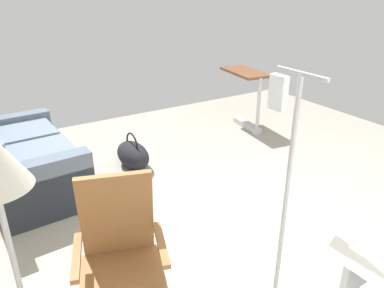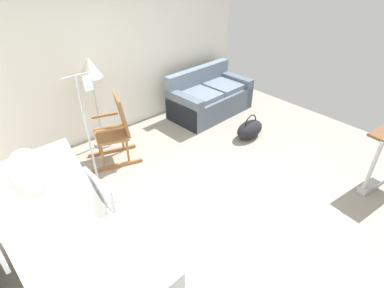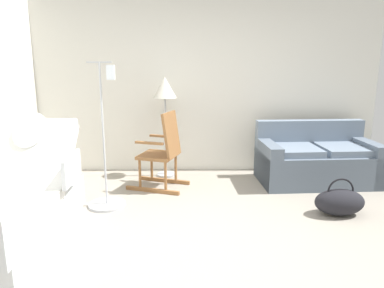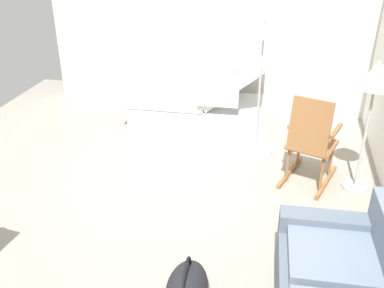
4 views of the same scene
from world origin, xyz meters
TOP-DOWN VIEW (x-y plane):
  - ground_plane at (0.00, 0.00)m, footprint 6.40×6.40m
  - couch at (1.59, 1.76)m, footprint 1.64×0.94m
  - rocking_chair at (-0.58, 1.53)m, footprint 0.87×0.69m
  - overbed_table at (1.80, -1.37)m, footprint 0.86×0.49m
  - duffel_bag at (1.46, 0.62)m, footprint 0.57×0.34m

SIDE VIEW (x-z plane):
  - ground_plane at x=0.00m, z-range 0.00..0.00m
  - duffel_bag at x=1.46m, z-range -0.06..0.37m
  - couch at x=1.59m, z-range -0.12..0.73m
  - rocking_chair at x=-0.58m, z-range -0.02..1.03m
  - overbed_table at x=1.80m, z-range 0.11..0.95m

